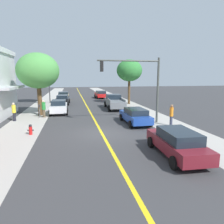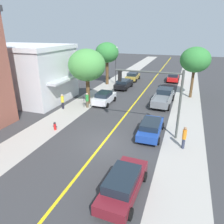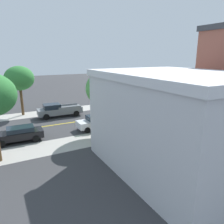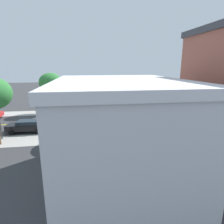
{
  "view_description": "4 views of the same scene",
  "coord_description": "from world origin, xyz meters",
  "px_view_note": "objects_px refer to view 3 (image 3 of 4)",
  "views": [
    {
      "loc": [
        -2.21,
        -14.9,
        4.27
      ],
      "look_at": [
        1.61,
        4.1,
        0.89
      ],
      "focal_mm": 32.85,
      "sensor_mm": 36.0,
      "label": 1
    },
    {
      "loc": [
        5.91,
        -14.54,
        8.82
      ],
      "look_at": [
        -0.48,
        3.41,
        1.43
      ],
      "focal_mm": 33.94,
      "sensor_mm": 36.0,
      "label": 2
    },
    {
      "loc": [
        -25.01,
        18.78,
        8.14
      ],
      "look_at": [
        -1.46,
        6.03,
        1.06
      ],
      "focal_mm": 34.23,
      "sensor_mm": 36.0,
      "label": 3
    },
    {
      "loc": [
        -26.77,
        10.3,
        7.99
      ],
      "look_at": [
        -0.03,
        6.35,
        1.28
      ],
      "focal_mm": 30.03,
      "sensor_mm": 36.0,
      "label": 4
    }
  ],
  "objects_px": {
    "parking_meter": "(119,123)",
    "white_sedan_left_curb": "(96,122)",
    "pedestrian_green_shirt": "(117,121)",
    "traffic_light_mast": "(114,83)",
    "blue_sedan_right_curb": "(116,104)",
    "pedestrian_yellow_shirt": "(140,126)",
    "fire_hydrant": "(163,119)",
    "pedestrian_orange_shirt": "(115,99)",
    "street_tree_left_near": "(19,79)",
    "black_sedan_left_curb": "(19,134)",
    "grey_pickup_truck": "(59,110)",
    "maroon_sedan_right_curb": "(156,100)",
    "street_tree_right_corner": "(108,89)"
  },
  "relations": [
    {
      "from": "pedestrian_green_shirt",
      "to": "fire_hydrant",
      "type": "bearing_deg",
      "value": -23.44
    },
    {
      "from": "parking_meter",
      "to": "white_sedan_left_curb",
      "type": "xyz_separation_m",
      "value": [
        1.88,
        2.01,
        -0.08
      ]
    },
    {
      "from": "traffic_light_mast",
      "to": "black_sedan_left_curb",
      "type": "xyz_separation_m",
      "value": [
        -7.29,
        14.65,
        -3.32
      ]
    },
    {
      "from": "street_tree_right_corner",
      "to": "traffic_light_mast",
      "type": "distance_m",
      "value": 11.19
    },
    {
      "from": "parking_meter",
      "to": "blue_sedan_right_curb",
      "type": "distance_m",
      "value": 10.1
    },
    {
      "from": "fire_hydrant",
      "to": "maroon_sedan_right_curb",
      "type": "xyz_separation_m",
      "value": [
        8.51,
        -5.96,
        0.39
      ]
    },
    {
      "from": "street_tree_right_corner",
      "to": "pedestrian_yellow_shirt",
      "type": "bearing_deg",
      "value": -125.69
    },
    {
      "from": "street_tree_left_near",
      "to": "pedestrian_yellow_shirt",
      "type": "height_order",
      "value": "street_tree_left_near"
    },
    {
      "from": "black_sedan_left_curb",
      "to": "street_tree_left_near",
      "type": "bearing_deg",
      "value": -95.92
    },
    {
      "from": "traffic_light_mast",
      "to": "maroon_sedan_right_curb",
      "type": "bearing_deg",
      "value": 86.25
    },
    {
      "from": "pedestrian_yellow_shirt",
      "to": "street_tree_right_corner",
      "type": "bearing_deg",
      "value": -95.35
    },
    {
      "from": "black_sedan_left_curb",
      "to": "pedestrian_yellow_shirt",
      "type": "distance_m",
      "value": 12.22
    },
    {
      "from": "parking_meter",
      "to": "maroon_sedan_right_curb",
      "type": "relative_size",
      "value": 0.29
    },
    {
      "from": "street_tree_left_near",
      "to": "traffic_light_mast",
      "type": "xyz_separation_m",
      "value": [
        -2.9,
        -13.16,
        -1.04
      ]
    },
    {
      "from": "fire_hydrant",
      "to": "pedestrian_yellow_shirt",
      "type": "xyz_separation_m",
      "value": [
        -2.41,
        5.28,
        0.56
      ]
    },
    {
      "from": "black_sedan_left_curb",
      "to": "maroon_sedan_right_curb",
      "type": "distance_m",
      "value": 23.72
    },
    {
      "from": "grey_pickup_truck",
      "to": "street_tree_left_near",
      "type": "bearing_deg",
      "value": -34.79
    },
    {
      "from": "pedestrian_orange_shirt",
      "to": "parking_meter",
      "type": "bearing_deg",
      "value": 16.4
    },
    {
      "from": "black_sedan_left_curb",
      "to": "blue_sedan_right_curb",
      "type": "relative_size",
      "value": 0.99
    },
    {
      "from": "fire_hydrant",
      "to": "pedestrian_yellow_shirt",
      "type": "bearing_deg",
      "value": 114.55
    },
    {
      "from": "pedestrian_green_shirt",
      "to": "blue_sedan_right_curb",
      "type": "bearing_deg",
      "value": 38.99
    },
    {
      "from": "maroon_sedan_right_curb",
      "to": "fire_hydrant",
      "type": "bearing_deg",
      "value": 57.03
    },
    {
      "from": "street_tree_right_corner",
      "to": "blue_sedan_right_curb",
      "type": "height_order",
      "value": "street_tree_right_corner"
    },
    {
      "from": "blue_sedan_right_curb",
      "to": "pedestrian_orange_shirt",
      "type": "height_order",
      "value": "pedestrian_orange_shirt"
    },
    {
      "from": "white_sedan_left_curb",
      "to": "grey_pickup_truck",
      "type": "distance_m",
      "value": 7.48
    },
    {
      "from": "grey_pickup_truck",
      "to": "pedestrian_yellow_shirt",
      "type": "distance_m",
      "value": 12.5
    },
    {
      "from": "black_sedan_left_curb",
      "to": "blue_sedan_right_curb",
      "type": "xyz_separation_m",
      "value": [
        6.94,
        -14.85,
        -0.02
      ]
    },
    {
      "from": "fire_hydrant",
      "to": "parking_meter",
      "type": "height_order",
      "value": "parking_meter"
    },
    {
      "from": "street_tree_left_near",
      "to": "white_sedan_left_curb",
      "type": "height_order",
      "value": "street_tree_left_near"
    },
    {
      "from": "black_sedan_left_curb",
      "to": "pedestrian_orange_shirt",
      "type": "bearing_deg",
      "value": -146.56
    },
    {
      "from": "traffic_light_mast",
      "to": "grey_pickup_truck",
      "type": "bearing_deg",
      "value": -87.74
    },
    {
      "from": "fire_hydrant",
      "to": "pedestrian_orange_shirt",
      "type": "bearing_deg",
      "value": 2.58
    },
    {
      "from": "white_sedan_left_curb",
      "to": "street_tree_right_corner",
      "type": "bearing_deg",
      "value": 104.19
    },
    {
      "from": "white_sedan_left_curb",
      "to": "pedestrian_yellow_shirt",
      "type": "relative_size",
      "value": 2.34
    },
    {
      "from": "pedestrian_orange_shirt",
      "to": "pedestrian_green_shirt",
      "type": "height_order",
      "value": "pedestrian_orange_shirt"
    },
    {
      "from": "black_sedan_left_curb",
      "to": "pedestrian_yellow_shirt",
      "type": "bearing_deg",
      "value": 162.48
    },
    {
      "from": "fire_hydrant",
      "to": "pedestrian_yellow_shirt",
      "type": "relative_size",
      "value": 0.44
    },
    {
      "from": "street_tree_right_corner",
      "to": "maroon_sedan_right_curb",
      "type": "distance_m",
      "value": 17.13
    },
    {
      "from": "grey_pickup_truck",
      "to": "pedestrian_yellow_shirt",
      "type": "bearing_deg",
      "value": 120.01
    },
    {
      "from": "street_tree_right_corner",
      "to": "pedestrian_yellow_shirt",
      "type": "relative_size",
      "value": 3.8
    },
    {
      "from": "street_tree_right_corner",
      "to": "pedestrian_green_shirt",
      "type": "distance_m",
      "value": 4.18
    },
    {
      "from": "pedestrian_yellow_shirt",
      "to": "pedestrian_green_shirt",
      "type": "bearing_deg",
      "value": -121.69
    },
    {
      "from": "fire_hydrant",
      "to": "black_sedan_left_curb",
      "type": "bearing_deg",
      "value": 84.04
    },
    {
      "from": "traffic_light_mast",
      "to": "pedestrian_green_shirt",
      "type": "distance_m",
      "value": 10.44
    },
    {
      "from": "grey_pickup_truck",
      "to": "maroon_sedan_right_curb",
      "type": "bearing_deg",
      "value": -177.96
    },
    {
      "from": "street_tree_left_near",
      "to": "maroon_sedan_right_curb",
      "type": "xyz_separation_m",
      "value": [
        -3.43,
        -21.24,
        -4.36
      ]
    },
    {
      "from": "street_tree_left_near",
      "to": "maroon_sedan_right_curb",
      "type": "bearing_deg",
      "value": -99.18
    },
    {
      "from": "blue_sedan_right_curb",
      "to": "grey_pickup_truck",
      "type": "height_order",
      "value": "grey_pickup_truck"
    },
    {
      "from": "pedestrian_green_shirt",
      "to": "traffic_light_mast",
      "type": "bearing_deg",
      "value": 40.97
    },
    {
      "from": "parking_meter",
      "to": "pedestrian_yellow_shirt",
      "type": "bearing_deg",
      "value": -148.39
    }
  ]
}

